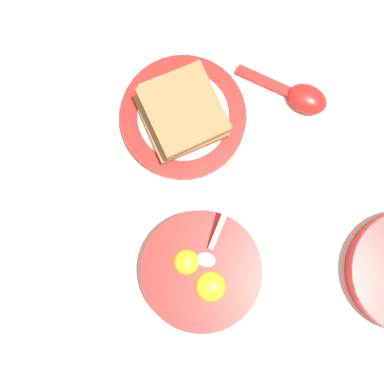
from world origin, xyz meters
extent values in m
plane|color=beige|center=(0.00, 0.00, 0.00)|extent=(3.00, 3.00, 0.00)
cylinder|color=red|center=(0.15, 0.24, 0.02)|extent=(0.16, 0.16, 0.04)
cylinder|color=white|center=(0.15, 0.24, 0.03)|extent=(0.13, 0.13, 0.02)
ellipsoid|color=yellow|center=(0.13, 0.26, 0.04)|extent=(0.04, 0.04, 0.02)
ellipsoid|color=yellow|center=(0.17, 0.23, 0.04)|extent=(0.03, 0.03, 0.02)
cylinder|color=black|center=(0.16, 0.24, 0.04)|extent=(0.03, 0.03, 0.00)
ellipsoid|color=silver|center=(0.14, 0.22, 0.04)|extent=(0.03, 0.02, 0.01)
cube|color=silver|center=(0.14, 0.18, 0.06)|extent=(0.01, 0.05, 0.03)
cylinder|color=red|center=(0.22, 0.04, 0.01)|extent=(0.18, 0.18, 0.02)
cylinder|color=white|center=(0.22, 0.04, 0.02)|extent=(0.13, 0.13, 0.00)
cube|color=#9E7042|center=(0.23, 0.04, 0.03)|extent=(0.14, 0.14, 0.02)
cube|color=tan|center=(0.22, 0.03, 0.04)|extent=(0.13, 0.14, 0.02)
cube|color=#9E7042|center=(0.22, 0.04, 0.06)|extent=(0.14, 0.14, 0.02)
ellipsoid|color=red|center=(0.06, -0.03, 0.01)|extent=(0.06, 0.05, 0.03)
cube|color=red|center=(0.13, -0.04, 0.01)|extent=(0.09, 0.03, 0.01)
camera|label=1|loc=(0.16, 0.22, 0.75)|focal=50.00mm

